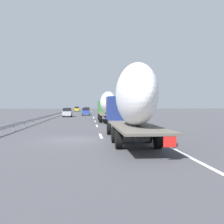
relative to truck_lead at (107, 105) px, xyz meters
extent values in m
plane|color=#424247|center=(20.04, 3.60, -2.47)|extent=(260.00, 260.00, 0.00)
cube|color=white|center=(-17.96, 1.80, -2.47)|extent=(3.20, 0.20, 0.01)
cube|color=white|center=(-7.78, 1.80, -2.47)|extent=(3.20, 0.20, 0.01)
cube|color=white|center=(0.87, 1.80, -2.47)|extent=(3.20, 0.20, 0.01)
cube|color=white|center=(11.57, 1.80, -2.47)|extent=(3.20, 0.20, 0.01)
cube|color=white|center=(14.57, 1.80, -2.47)|extent=(3.20, 0.20, 0.01)
cube|color=white|center=(30.80, 1.80, -2.47)|extent=(3.20, 0.20, 0.01)
cube|color=white|center=(31.97, 1.80, -2.47)|extent=(3.20, 0.20, 0.01)
cube|color=white|center=(45.46, 1.80, -2.47)|extent=(3.20, 0.20, 0.01)
cube|color=white|center=(62.08, 1.80, -2.47)|extent=(3.20, 0.20, 0.01)
cube|color=white|center=(70.49, 1.80, -2.47)|extent=(3.20, 0.20, 0.01)
cube|color=white|center=(25.04, -1.90, -2.47)|extent=(110.00, 0.20, 0.01)
cube|color=#387038|center=(4.95, 0.00, -0.32)|extent=(2.40, 2.50, 1.90)
cube|color=black|center=(6.05, 0.00, 0.18)|extent=(0.08, 2.12, 0.80)
cube|color=#262628|center=(1.92, 0.00, -1.80)|extent=(11.13, 0.70, 0.24)
cube|color=#59544C|center=(-1.10, 0.00, -1.33)|extent=(9.70, 2.50, 0.12)
ellipsoid|color=white|center=(-1.14, 0.00, 0.29)|extent=(7.54, 2.20, 3.13)
cube|color=red|center=(-5.92, -0.69, -1.57)|extent=(0.04, 0.56, 0.56)
cylinder|color=black|center=(4.95, 1.10, -1.95)|extent=(1.04, 0.30, 1.04)
cylinder|color=black|center=(4.95, -1.10, -1.95)|extent=(1.04, 0.30, 1.04)
cylinder|color=black|center=(0.10, 1.10, -1.95)|extent=(1.04, 0.35, 1.04)
cylinder|color=black|center=(0.10, -1.10, -1.95)|extent=(1.04, 0.35, 1.04)
cylinder|color=black|center=(-2.30, 1.10, -1.95)|extent=(1.04, 0.35, 1.04)
cylinder|color=black|center=(-2.30, -1.10, -1.95)|extent=(1.04, 0.35, 1.04)
cube|color=navy|center=(-17.06, 0.00, -0.32)|extent=(2.40, 2.50, 1.90)
cube|color=black|center=(-15.96, 0.00, 0.18)|extent=(0.08, 2.12, 0.80)
cube|color=#262628|center=(-20.00, 0.00, -1.80)|extent=(10.83, 0.70, 0.24)
cube|color=#59544C|center=(-22.94, 0.00, -1.33)|extent=(9.37, 2.50, 0.12)
ellipsoid|color=white|center=(-23.04, 0.00, 0.55)|extent=(6.98, 2.20, 3.65)
cube|color=red|center=(-27.59, -0.69, -1.57)|extent=(0.04, 0.56, 0.56)
cylinder|color=black|center=(-17.06, 1.10, -1.95)|extent=(1.04, 0.30, 1.04)
cylinder|color=black|center=(-17.06, -1.10, -1.95)|extent=(1.04, 0.30, 1.04)
cylinder|color=black|center=(-21.74, 1.10, -1.95)|extent=(1.04, 0.35, 1.04)
cylinder|color=black|center=(-21.74, -1.10, -1.95)|extent=(1.04, 0.35, 1.04)
cylinder|color=black|center=(-24.14, 1.10, -1.95)|extent=(1.04, 0.35, 1.04)
cylinder|color=black|center=(-24.14, -1.10, -1.95)|extent=(1.04, 0.35, 1.04)
cube|color=red|center=(40.55, 3.33, -1.73)|extent=(4.07, 1.85, 0.84)
cube|color=black|center=(40.25, 3.33, -0.98)|extent=(2.24, 1.62, 0.66)
cylinder|color=black|center=(41.81, 4.15, -2.15)|extent=(0.64, 0.22, 0.64)
cylinder|color=black|center=(41.81, 2.51, -2.15)|extent=(0.64, 0.22, 0.64)
cylinder|color=black|center=(39.29, 4.15, -2.15)|extent=(0.64, 0.22, 0.64)
cylinder|color=black|center=(39.29, 2.51, -2.15)|extent=(0.64, 0.22, 0.64)
cube|color=#28479E|center=(24.84, 3.44, -1.73)|extent=(4.23, 1.80, 0.84)
cube|color=black|center=(24.52, 3.44, -1.00)|extent=(2.33, 1.58, 0.62)
cylinder|color=black|center=(26.15, 4.24, -2.15)|extent=(0.64, 0.22, 0.64)
cylinder|color=black|center=(26.15, 2.64, -2.15)|extent=(0.64, 0.22, 0.64)
cylinder|color=black|center=(23.53, 4.24, -2.15)|extent=(0.64, 0.22, 0.64)
cylinder|color=black|center=(23.53, 2.64, -2.15)|extent=(0.64, 0.22, 0.64)
cube|color=#ADB2B7|center=(16.71, 7.17, -1.73)|extent=(4.32, 1.76, 0.84)
cube|color=black|center=(16.38, 7.17, -0.96)|extent=(2.38, 1.55, 0.71)
cylinder|color=black|center=(18.05, 7.95, -2.15)|extent=(0.64, 0.22, 0.64)
cylinder|color=black|center=(18.05, 6.39, -2.15)|extent=(0.64, 0.22, 0.64)
cylinder|color=black|center=(15.37, 7.95, -2.15)|extent=(0.64, 0.22, 0.64)
cylinder|color=black|center=(15.37, 6.39, -2.15)|extent=(0.64, 0.22, 0.64)
cube|color=gold|center=(65.37, 7.37, -1.73)|extent=(4.32, 1.75, 0.84)
cube|color=black|center=(65.04, 7.37, -0.95)|extent=(2.38, 1.54, 0.74)
cylinder|color=black|center=(66.71, 8.15, -2.15)|extent=(0.64, 0.22, 0.64)
cylinder|color=black|center=(66.71, 6.60, -2.15)|extent=(0.64, 0.22, 0.64)
cylinder|color=black|center=(64.03, 8.15, -2.15)|extent=(0.64, 0.22, 0.64)
cylinder|color=black|center=(64.03, 6.60, -2.15)|extent=(0.64, 0.22, 0.64)
cylinder|color=gray|center=(15.98, -3.10, -1.17)|extent=(0.10, 0.10, 2.61)
cube|color=#2D569E|center=(15.98, -3.10, 0.48)|extent=(0.06, 0.90, 0.70)
cylinder|color=#472D19|center=(48.78, -7.88, -1.61)|extent=(0.28, 0.28, 1.72)
cone|color=#1E5B23|center=(48.78, -7.88, 1.75)|extent=(3.96, 3.96, 4.99)
cylinder|color=#472D19|center=(64.11, -9.01, -1.84)|extent=(0.37, 0.37, 1.26)
cone|color=#1E5B23|center=(64.11, -9.01, 1.66)|extent=(3.32, 3.32, 5.74)
cylinder|color=#472D19|center=(54.53, -9.88, -1.78)|extent=(0.32, 0.32, 1.40)
cone|color=#1E5B23|center=(54.53, -9.88, 1.63)|extent=(3.78, 3.78, 5.42)
cube|color=#9EA0A5|center=(23.04, 9.60, -1.87)|extent=(94.00, 0.06, 0.32)
cube|color=slate|center=(-13.74, 9.60, -2.17)|extent=(0.10, 0.10, 0.60)
cube|color=slate|center=(-9.65, 9.60, -2.17)|extent=(0.10, 0.10, 0.60)
cube|color=slate|center=(-5.57, 9.60, -2.17)|extent=(0.10, 0.10, 0.60)
cube|color=slate|center=(-1.48, 9.60, -2.17)|extent=(0.10, 0.10, 0.60)
cube|color=slate|center=(2.61, 9.60, -2.17)|extent=(0.10, 0.10, 0.60)
cube|color=slate|center=(6.70, 9.60, -2.17)|extent=(0.10, 0.10, 0.60)
cube|color=slate|center=(10.78, 9.60, -2.17)|extent=(0.10, 0.10, 0.60)
cube|color=slate|center=(14.87, 9.60, -2.17)|extent=(0.10, 0.10, 0.60)
cube|color=slate|center=(18.96, 9.60, -2.17)|extent=(0.10, 0.10, 0.60)
cube|color=slate|center=(23.04, 9.60, -2.17)|extent=(0.10, 0.10, 0.60)
cube|color=slate|center=(27.13, 9.60, -2.17)|extent=(0.10, 0.10, 0.60)
cube|color=slate|center=(31.22, 9.60, -2.17)|extent=(0.10, 0.10, 0.60)
cube|color=slate|center=(35.30, 9.60, -2.17)|extent=(0.10, 0.10, 0.60)
cube|color=slate|center=(39.39, 9.60, -2.17)|extent=(0.10, 0.10, 0.60)
cube|color=slate|center=(43.48, 9.60, -2.17)|extent=(0.10, 0.10, 0.60)
cube|color=slate|center=(47.57, 9.60, -2.17)|extent=(0.10, 0.10, 0.60)
cube|color=slate|center=(51.65, 9.60, -2.17)|extent=(0.10, 0.10, 0.60)
cube|color=slate|center=(55.74, 9.60, -2.17)|extent=(0.10, 0.10, 0.60)
cube|color=slate|center=(59.83, 9.60, -2.17)|extent=(0.10, 0.10, 0.60)
cube|color=slate|center=(63.91, 9.60, -2.17)|extent=(0.10, 0.10, 0.60)
cube|color=slate|center=(68.00, 9.60, -2.17)|extent=(0.10, 0.10, 0.60)
camera|label=1|loc=(-38.43, 2.73, -0.08)|focal=42.24mm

